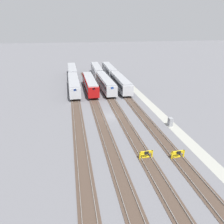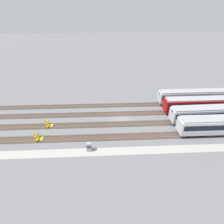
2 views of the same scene
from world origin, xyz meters
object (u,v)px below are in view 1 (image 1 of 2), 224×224
Objects in this scene: subway_car_back_row_centre at (109,70)px; electrical_cabinet at (170,122)px; subway_car_front_row_left_inner at (97,70)px; bumper_stop_nearest_track at (177,154)px; bumper_stop_near_inner_track at (145,154)px; subway_car_front_row_right_inner at (105,83)px; subway_car_front_row_centre at (120,82)px; subway_car_back_row_leftmost at (72,71)px; subway_car_front_row_rightmost at (90,84)px; subway_car_front_row_leftmost at (74,85)px.

electrical_cabinet is (-44.53, -3.48, -1.24)m from subway_car_back_row_centre.
subway_car_front_row_left_inner is 8.99× the size of bumper_stop_nearest_track.
bumper_stop_near_inner_track is 12.05m from electrical_cabinet.
subway_car_front_row_right_inner is 8.99× the size of bumper_stop_near_inner_track.
subway_car_front_row_centre is at bearing 179.67° from subway_car_back_row_centre.
subway_car_back_row_leftmost is (18.87, 13.25, 0.00)m from subway_car_front_row_centre.
subway_car_front_row_right_inner is at bearing 7.00° from bumper_stop_nearest_track.
subway_car_front_row_left_inner is 1.00× the size of subway_car_front_row_rightmost.
bumper_stop_near_inner_track is at bearing 138.64° from electrical_cabinet.
subway_car_back_row_centre reaches higher than bumper_stop_near_inner_track.
bumper_stop_near_inner_track is (-34.94, 4.37, -1.53)m from subway_car_front_row_centre.
subway_car_front_row_centre is at bearing -90.00° from subway_car_front_row_rightmost.
subway_car_front_row_centre is at bearing -144.92° from subway_car_back_row_leftmost.
subway_car_back_row_leftmost is (18.87, 4.51, 0.00)m from subway_car_front_row_rightmost.
subway_car_front_row_left_inner and subway_car_back_row_leftmost have the same top height.
subway_car_front_row_rightmost is at bearing 167.32° from subway_car_front_row_left_inner.
subway_car_front_row_centre is at bearing -7.13° from bumper_stop_near_inner_track.
subway_car_front_row_leftmost is 13.25m from subway_car_front_row_centre.
subway_car_front_row_leftmost is 1.00× the size of subway_car_front_row_rightmost.
subway_car_front_row_leftmost is 1.00× the size of subway_car_back_row_centre.
subway_car_back_row_leftmost is at bearing 88.99° from subway_car_back_row_centre.
subway_car_front_row_centre is 26.17m from electrical_cabinet.
subway_car_front_row_centre is 23.05m from subway_car_back_row_leftmost.
subway_car_front_row_leftmost and subway_car_front_row_right_inner have the same top height.
subway_car_front_row_left_inner is 1.00× the size of subway_car_back_row_leftmost.
subway_car_front_row_centre is 35.24m from bumper_stop_near_inner_track.
bumper_stop_nearest_track is at bearing -159.58° from subway_car_front_row_leftmost.
electrical_cabinet is (-45.07, -8.00, -1.24)m from subway_car_front_row_left_inner.
subway_car_front_row_centre reaches higher than bumper_stop_near_inner_track.
subway_car_front_row_leftmost is 22.92m from subway_car_back_row_centre.
subway_car_front_row_left_inner is 11.29× the size of electrical_cabinet.
subway_car_front_row_centre is 1.00× the size of subway_car_front_row_rightmost.
subway_car_back_row_leftmost is 47.84m from electrical_cabinet.
subway_car_front_row_leftmost and subway_car_front_row_left_inner have the same top height.
subway_car_front_row_right_inner is (-0.00, 4.34, 0.00)m from subway_car_front_row_centre.
subway_car_back_row_centre is 11.28× the size of electrical_cabinet.
subway_car_back_row_leftmost and subway_car_back_row_centre have the same top height.
electrical_cabinet is at bearing -172.12° from subway_car_front_row_centre.
subway_car_front_row_centre is 35.75m from bumper_stop_nearest_track.
electrical_cabinet is (9.04, -7.96, 0.29)m from bumper_stop_near_inner_track.
electrical_cabinet is at bearing -19.82° from bumper_stop_nearest_track.
bumper_stop_near_inner_track is (-34.94, -8.88, -1.53)m from subway_car_front_row_leftmost.
subway_car_front_row_right_inner is 1.00× the size of subway_car_back_row_leftmost.
bumper_stop_nearest_track is 1.00× the size of bumper_stop_near_inner_track.
subway_car_front_row_centre is 11.25× the size of electrical_cabinet.
subway_car_front_row_leftmost is 8.91m from subway_car_front_row_right_inner.
subway_car_front_row_centre reaches higher than electrical_cabinet.
subway_car_front_row_left_inner is 55.10m from bumper_stop_nearest_track.
subway_car_front_row_rightmost is at bearing 7.12° from bumper_stop_near_inner_track.
subway_car_back_row_leftmost is 54.55m from bumper_stop_near_inner_track.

